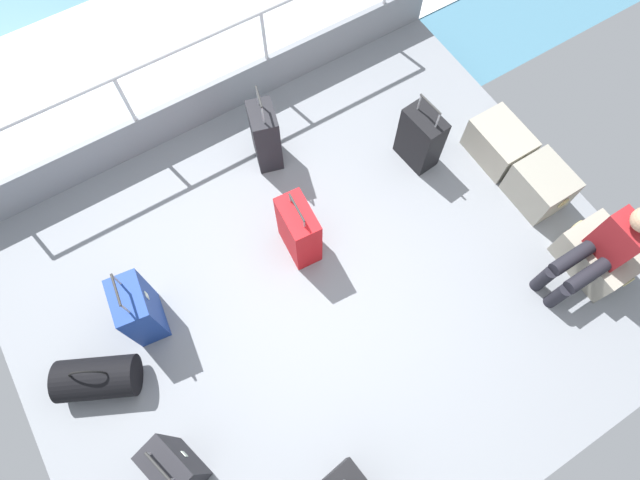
{
  "coord_description": "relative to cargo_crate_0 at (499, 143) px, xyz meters",
  "views": [
    {
      "loc": [
        1.2,
        -0.78,
        4.38
      ],
      "look_at": [
        -0.32,
        0.16,
        0.25
      ],
      "focal_mm": 29.13,
      "sensor_mm": 36.0,
      "label": 1
    }
  ],
  "objects": [
    {
      "name": "suitcase_3",
      "position": [
        0.97,
        -3.84,
        0.16
      ],
      "size": [
        0.42,
        0.31,
        0.8
      ],
      "color": "black",
      "rests_on": "ground_plane"
    },
    {
      "name": "suitcase_4",
      "position": [
        -1.14,
        -1.91,
        0.16
      ],
      "size": [
        0.39,
        0.32,
        0.93
      ],
      "color": "black",
      "rests_on": "ground_plane"
    },
    {
      "name": "suitcase_1",
      "position": [
        -0.24,
        -3.59,
        0.14
      ],
      "size": [
        0.43,
        0.31,
        0.85
      ],
      "color": "navy",
      "rests_on": "ground_plane"
    },
    {
      "name": "cargo_crate_2",
      "position": [
        1.36,
        -0.01,
        -0.01
      ],
      "size": [
        0.64,
        0.46,
        0.35
      ],
      "color": "#9E9989",
      "rests_on": "ground_plane"
    },
    {
      "name": "suitcase_0",
      "position": [
        -0.39,
        -0.68,
        0.13
      ],
      "size": [
        0.42,
        0.27,
        0.82
      ],
      "color": "black",
      "rests_on": "ground_plane"
    },
    {
      "name": "cargo_crate_0",
      "position": [
        0.0,
        0.0,
        0.0
      ],
      "size": [
        0.61,
        0.4,
        0.37
      ],
      "color": "#9E9989",
      "rests_on": "ground_plane"
    },
    {
      "name": "ground_plane",
      "position": [
        0.3,
        -2.17,
        -0.22
      ],
      "size": [
        4.4,
        5.2,
        0.06
      ],
      "primitive_type": "cube",
      "color": "gray"
    },
    {
      "name": "gunwale_port",
      "position": [
        -1.87,
        -2.17,
        0.04
      ],
      "size": [
        0.06,
        5.2,
        0.45
      ],
      "primitive_type": "cube",
      "color": "gray",
      "rests_on": "ground_plane"
    },
    {
      "name": "duffel_bag",
      "position": [
        0.04,
        -4.13,
        -0.02
      ],
      "size": [
        0.58,
        0.71,
        0.48
      ],
      "color": "black",
      "rests_on": "ground_plane"
    },
    {
      "name": "suitcase_5",
      "position": [
        -0.16,
        -2.14,
        0.15
      ],
      "size": [
        0.44,
        0.27,
        0.78
      ],
      "color": "red",
      "rests_on": "ground_plane"
    },
    {
      "name": "passenger_seated",
      "position": [
        1.36,
        -0.18,
        0.36
      ],
      "size": [
        0.34,
        0.66,
        1.05
      ],
      "color": "maroon",
      "rests_on": "ground_plane"
    },
    {
      "name": "cargo_crate_1",
      "position": [
        0.57,
        0.01,
        0.02
      ],
      "size": [
        0.54,
        0.42,
        0.4
      ],
      "color": "gray",
      "rests_on": "ground_plane"
    },
    {
      "name": "sea_wake",
      "position": [
        -3.3,
        -2.17,
        -0.53
      ],
      "size": [
        12.0,
        12.0,
        0.01
      ],
      "color": "teal",
      "rests_on": "ground_plane"
    },
    {
      "name": "railing_port",
      "position": [
        -1.87,
        -2.17,
        0.6
      ],
      "size": [
        0.04,
        4.2,
        1.02
      ],
      "color": "silver",
      "rests_on": "ground_plane"
    }
  ]
}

